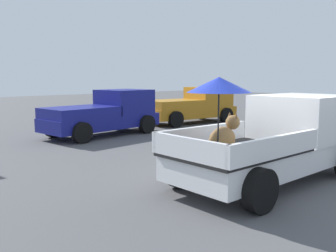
% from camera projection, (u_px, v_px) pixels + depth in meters
% --- Properties ---
extents(ground_plane, '(80.00, 80.00, 0.00)m').
position_uv_depth(ground_plane, '(268.00, 182.00, 8.36)').
color(ground_plane, '#4C4C4F').
extents(pickup_truck_main, '(5.11, 2.38, 2.34)m').
position_uv_depth(pickup_truck_main, '(280.00, 138.00, 8.49)').
color(pickup_truck_main, black).
rests_on(pickup_truck_main, ground).
extents(pickup_truck_red, '(5.01, 2.71, 1.80)m').
position_uv_depth(pickup_truck_red, '(193.00, 106.00, 19.03)').
color(pickup_truck_red, black).
rests_on(pickup_truck_red, ground).
extents(pickup_truck_far, '(4.92, 2.45, 1.80)m').
position_uv_depth(pickup_truck_far, '(106.00, 113.00, 15.06)').
color(pickup_truck_far, black).
rests_on(pickup_truck_far, ground).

